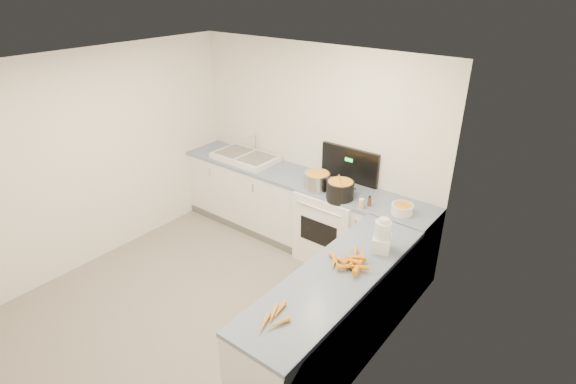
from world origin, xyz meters
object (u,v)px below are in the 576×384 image
Objects in this scene: extract_bottle at (369,202)px; black_pot at (340,191)px; mixing_bowl at (402,209)px; stove at (334,223)px; steel_pot at (317,182)px; spice_jar at (361,204)px; sink at (245,157)px; food_processor at (382,237)px.

black_pot is at bearing -173.62° from extract_bottle.
black_pot is 1.35× the size of mixing_bowl.
black_pot is 0.36m from extract_bottle.
stove is 0.74m from extract_bottle.
steel_pot is 0.33m from black_pot.
black_pot is at bearing -172.21° from mixing_bowl.
stove reaches higher than spice_jar.
sink reaches higher than mixing_bowl.
extract_bottle is (1.96, -0.15, 0.01)m from sink.
sink is 1.29m from steel_pot.
spice_jar is 0.81m from food_processor.
mixing_bowl is 0.70× the size of food_processor.
sink is 2.64× the size of food_processor.
stove is 1.44m from food_processor.
food_processor is (2.46, -0.84, 0.10)m from sink.
sink is 1.94m from spice_jar.
food_processor is (0.54, -0.59, 0.09)m from spice_jar.
sink is (-1.45, 0.02, 0.50)m from stove.
mixing_bowl is (0.87, -0.08, 0.52)m from stove.
sink is at bearing 177.74° from mixing_bowl.
extract_bottle reaches higher than spice_jar.
steel_pot is at bearing 174.11° from black_pot.
mixing_bowl is (1.04, 0.06, -0.04)m from steel_pot.
stove reaches higher than mixing_bowl.
spice_jar is (-0.39, -0.16, -0.00)m from mixing_bowl.
stove is at bearing 39.00° from steel_pot.
black_pot is at bearing 142.54° from food_processor.
mixing_bowl is at bearing 101.22° from food_processor.
sink is 3.76× the size of mixing_bowl.
extract_bottle is at bearing 68.45° from spice_jar.
food_processor is at bearing -18.84° from sink.
spice_jar is (0.47, -0.24, 0.51)m from stove.
sink is at bearing 173.17° from steel_pot.
steel_pot is 0.65m from spice_jar.
steel_pot is 3.13× the size of spice_jar.
extract_bottle is at bearing 125.92° from food_processor.
black_pot is (0.33, -0.03, -0.00)m from steel_pot.
stove is 0.60m from black_pot.
mixing_bowl is (0.70, 0.10, -0.04)m from black_pot.
black_pot is at bearing -5.89° from steel_pot.
extract_bottle is 0.30× the size of food_processor.
black_pot reaches higher than spice_jar.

